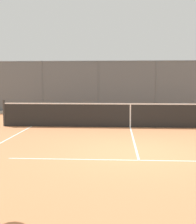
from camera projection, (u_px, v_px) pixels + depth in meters
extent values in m
plane|color=#C67A4C|center=(137.00, 153.00, 8.05)|extent=(60.00, 60.00, 0.00)
cube|color=white|center=(139.00, 160.00, 7.33)|extent=(6.22, 0.05, 0.01)
cube|color=white|center=(133.00, 139.00, 9.90)|extent=(0.05, 5.18, 0.01)
cylinder|color=#565B60|center=(156.00, 87.00, 17.20)|extent=(0.07, 0.07, 2.94)
cylinder|color=#565B60|center=(98.00, 87.00, 17.40)|extent=(0.07, 0.07, 2.94)
cylinder|color=#565B60|center=(43.00, 87.00, 17.59)|extent=(0.07, 0.07, 2.94)
cylinder|color=#565B60|center=(127.00, 61.00, 17.15)|extent=(15.73, 0.05, 0.05)
cube|color=#565B60|center=(127.00, 87.00, 17.30)|extent=(15.73, 0.02, 2.94)
cube|color=#387A3D|center=(127.00, 89.00, 17.96)|extent=(18.73, 0.90, 2.69)
cube|color=#ADADA8|center=(127.00, 113.00, 17.26)|extent=(16.73, 0.18, 0.15)
cylinder|color=#2D2D2D|center=(4.00, 113.00, 12.74)|extent=(0.09, 0.09, 1.07)
cube|color=black|center=(130.00, 116.00, 12.43)|extent=(10.15, 0.02, 0.91)
cube|color=white|center=(130.00, 104.00, 12.38)|extent=(10.15, 0.04, 0.05)
cube|color=white|center=(130.00, 116.00, 12.43)|extent=(0.05, 0.04, 0.91)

